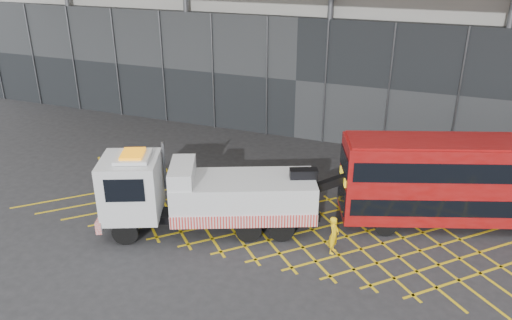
% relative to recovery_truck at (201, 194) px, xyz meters
% --- Properties ---
extents(ground_plane, '(120.00, 120.00, 0.00)m').
position_rel_recovery_truck_xyz_m(ground_plane, '(-1.61, 1.76, -1.83)').
color(ground_plane, '#27282A').
extents(road_markings, '(26.36, 7.16, 0.01)m').
position_rel_recovery_truck_xyz_m(road_markings, '(3.19, 1.76, -1.82)').
color(road_markings, yellow).
rests_on(road_markings, ground_plane).
extents(recovery_truck, '(11.01, 6.26, 3.96)m').
position_rel_recovery_truck_xyz_m(recovery_truck, '(0.00, 0.00, 0.00)').
color(recovery_truck, black).
rests_on(recovery_truck, ground_plane).
extents(bus_towed, '(10.66, 5.79, 4.27)m').
position_rel_recovery_truck_xyz_m(bus_towed, '(10.74, 4.63, 0.54)').
color(bus_towed, maroon).
rests_on(bus_towed, ground_plane).
extents(worker, '(0.45, 0.65, 1.70)m').
position_rel_recovery_truck_xyz_m(worker, '(6.08, 0.31, -0.98)').
color(worker, yellow).
rests_on(worker, ground_plane).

